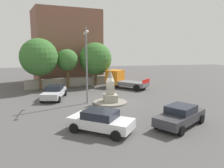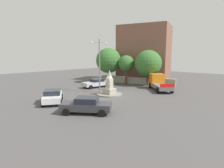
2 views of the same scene
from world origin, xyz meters
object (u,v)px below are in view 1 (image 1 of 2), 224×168
at_px(car_white_far_side, 101,121).
at_px(tree_mid_cluster, 39,57).
at_px(tree_far_corner, 67,60).
at_px(truck_orange_passing, 122,80).
at_px(monument, 110,89).
at_px(streetlamp, 86,58).
at_px(car_dark_grey_near_island, 180,116).
at_px(corner_building, 67,47).
at_px(tree_near_wall, 95,59).
at_px(car_silver_approaching, 54,92).

distance_m(car_white_far_side, tree_mid_cluster, 16.36).
bearing_deg(tree_far_corner, truck_orange_passing, 81.07).
relative_size(monument, streetlamp, 0.43).
distance_m(streetlamp, car_white_far_side, 8.30).
relative_size(car_dark_grey_near_island, corner_building, 0.42).
xyz_separation_m(truck_orange_passing, tree_mid_cluster, (-0.15, -10.43, 3.08)).
distance_m(monument, car_white_far_side, 7.33).
distance_m(monument, tree_far_corner, 10.05).
relative_size(monument, car_white_far_side, 0.70).
xyz_separation_m(car_dark_grey_near_island, tree_near_wall, (-16.97, -3.96, 3.01)).
xyz_separation_m(car_dark_grey_near_island, car_white_far_side, (0.04, -5.55, 0.00)).
bearing_deg(tree_far_corner, car_white_far_side, 8.00).
bearing_deg(tree_far_corner, tree_mid_cluster, -74.24).
bearing_deg(truck_orange_passing, monument, -20.64).
bearing_deg(streetlamp, tree_mid_cluster, -144.82).
relative_size(corner_building, tree_near_wall, 1.81).
height_order(streetlamp, tree_near_wall, streetlamp).
relative_size(monument, tree_near_wall, 0.52).
bearing_deg(tree_near_wall, car_silver_approaching, -36.12).
distance_m(car_silver_approaching, tree_mid_cluster, 6.45).
relative_size(car_white_far_side, car_silver_approaching, 0.95).
bearing_deg(monument, tree_far_corner, -155.11).
relative_size(streetlamp, tree_mid_cluster, 1.12).
bearing_deg(monument, tree_mid_cluster, -136.57).
bearing_deg(corner_building, tree_far_corner, 0.92).
relative_size(truck_orange_passing, corner_building, 0.50).
height_order(car_silver_approaching, corner_building, corner_building).
relative_size(corner_building, tree_far_corner, 2.12).
bearing_deg(car_white_far_side, truck_orange_passing, 162.03).
relative_size(tree_near_wall, tree_far_corner, 1.17).
bearing_deg(car_silver_approaching, car_dark_grey_near_island, 42.80).
distance_m(streetlamp, car_dark_grey_near_island, 10.13).
bearing_deg(tree_mid_cluster, car_dark_grey_near_island, 36.80).
xyz_separation_m(car_white_far_side, tree_mid_cluster, (-14.98, -5.62, 3.40)).
bearing_deg(corner_building, tree_mid_cluster, -25.08).
distance_m(car_silver_approaching, truck_orange_passing, 9.74).
bearing_deg(monument, tree_near_wall, -178.33).
xyz_separation_m(monument, truck_orange_passing, (-7.77, 2.93, -0.31)).
height_order(monument, truck_orange_passing, monument).
distance_m(car_white_far_side, tree_near_wall, 17.35).
xyz_separation_m(car_white_far_side, corner_building, (-22.00, -2.34, 4.68)).
bearing_deg(car_silver_approaching, truck_orange_passing, 120.32).
distance_m(car_dark_grey_near_island, car_white_far_side, 5.55).
bearing_deg(tree_far_corner, car_silver_approaching, -12.65).
distance_m(streetlamp, truck_orange_passing, 9.58).
height_order(car_dark_grey_near_island, tree_far_corner, tree_far_corner).
xyz_separation_m(corner_building, tree_near_wall, (4.98, 3.93, -1.67)).
xyz_separation_m(car_dark_grey_near_island, truck_orange_passing, (-14.78, -0.74, 0.33)).
xyz_separation_m(monument, car_white_far_side, (7.05, -1.88, -0.63)).
height_order(car_dark_grey_near_island, truck_orange_passing, truck_orange_passing).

